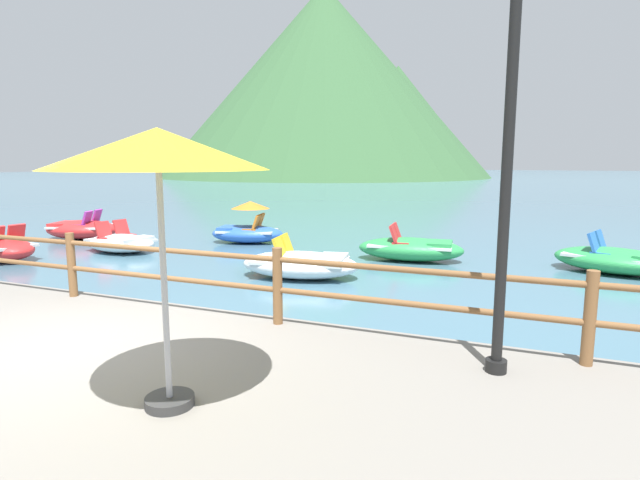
% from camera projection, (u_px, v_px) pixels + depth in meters
% --- Properties ---
extents(ground_plane, '(200.00, 200.00, 0.00)m').
position_uv_depth(ground_plane, '(472.00, 190.00, 42.15)').
color(ground_plane, '#477084').
extents(dock_railing, '(23.92, 0.12, 0.95)m').
position_uv_depth(dock_railing, '(165.00, 267.00, 6.86)').
color(dock_railing, brown).
rests_on(dock_railing, promenade_dock).
extents(lamp_post, '(0.28, 0.28, 4.22)m').
position_uv_depth(lamp_post, '(511.00, 98.00, 4.48)').
color(lamp_post, black).
rests_on(lamp_post, promenade_dock).
extents(beach_umbrella, '(1.70, 1.70, 2.24)m').
position_uv_depth(beach_umbrella, '(158.00, 153.00, 3.88)').
color(beach_umbrella, '#B2B2B7').
rests_on(beach_umbrella, promenade_dock).
extents(pedal_boat_0, '(2.35, 1.66, 1.23)m').
position_uv_depth(pedal_boat_0, '(248.00, 229.00, 15.03)').
color(pedal_boat_0, blue).
rests_on(pedal_boat_0, ground).
extents(pedal_boat_1, '(2.74, 2.08, 0.87)m').
position_uv_depth(pedal_boat_1, '(615.00, 260.00, 10.98)').
color(pedal_boat_1, green).
rests_on(pedal_boat_1, ground).
extents(pedal_boat_2, '(2.62, 1.40, 0.88)m').
position_uv_depth(pedal_boat_2, '(411.00, 248.00, 12.33)').
color(pedal_boat_2, green).
rests_on(pedal_boat_2, ground).
extents(pedal_boat_4, '(2.62, 1.69, 0.87)m').
position_uv_depth(pedal_boat_4, '(301.00, 264.00, 10.53)').
color(pedal_boat_4, white).
rests_on(pedal_boat_4, ground).
extents(pedal_boat_5, '(2.33, 1.75, 0.81)m').
position_uv_depth(pedal_boat_5, '(121.00, 242.00, 13.60)').
color(pedal_boat_5, white).
rests_on(pedal_boat_5, ground).
extents(pedal_boat_6, '(2.52, 1.97, 0.90)m').
position_uv_depth(pedal_boat_6, '(82.00, 229.00, 15.79)').
color(pedal_boat_6, red).
rests_on(pedal_boat_6, ground).
extents(cliff_headland, '(50.34, 50.34, 28.44)m').
position_uv_depth(cliff_headland, '(335.00, 89.00, 78.48)').
color(cliff_headland, '#386038').
rests_on(cliff_headland, ground).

